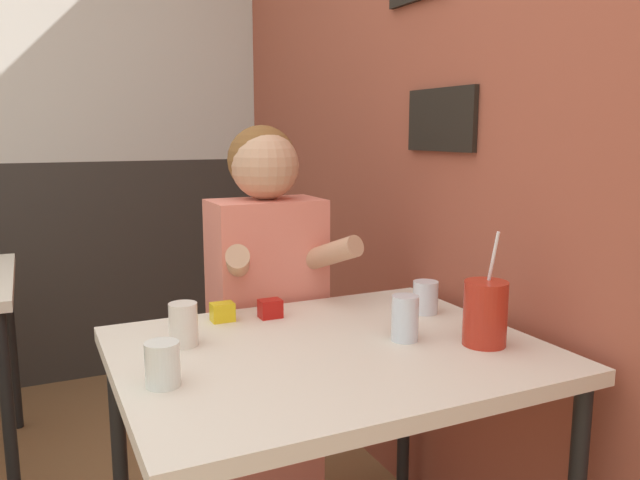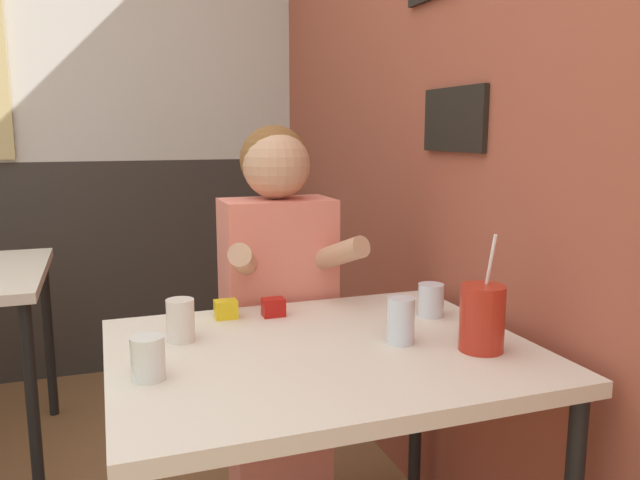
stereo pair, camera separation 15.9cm
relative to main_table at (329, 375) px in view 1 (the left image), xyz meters
The scene contains 11 objects.
brick_wall_right 1.20m from the main_table, 55.97° to the left, with size 0.08×4.34×2.70m.
back_wall 2.24m from the main_table, 108.27° to the left, with size 5.35×0.09×2.70m.
main_table is the anchor object (origin of this frame).
person_seated 0.52m from the main_table, 85.96° to the left, with size 0.42×0.41×1.27m.
cocktail_pitcher 0.40m from the main_table, 23.26° to the right, with size 0.10×0.10×0.27m.
glass_near_pitcher 0.40m from the main_table, 20.15° to the left, with size 0.07×0.07×0.09m.
glass_center 0.42m from the main_table, behind, with size 0.07×0.07×0.09m.
glass_far_side 0.36m from the main_table, 153.55° to the left, with size 0.07×0.07×0.10m.
glass_by_brick 0.23m from the main_table, 11.60° to the right, with size 0.07×0.07×0.11m.
condiment_ketchup 0.30m from the main_table, 98.87° to the left, with size 0.06×0.04×0.05m.
condiment_mustard 0.36m from the main_table, 119.49° to the left, with size 0.06×0.04×0.05m.
Camera 1 is at (0.03, -0.91, 1.25)m, focal length 35.00 mm.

